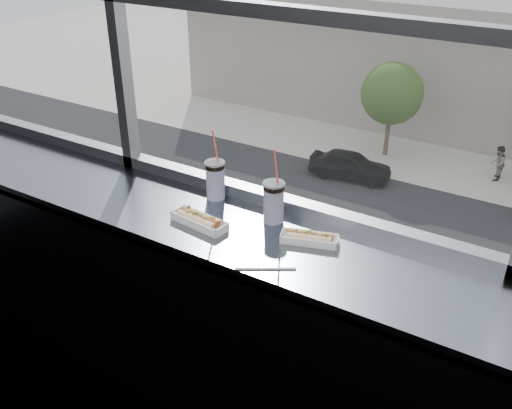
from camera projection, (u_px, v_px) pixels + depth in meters
The scene contains 15 objects.
wall_back_lower at pixel (288, 302), 2.97m from camera, with size 6.00×6.00×0.00m, color black.
counter at pixel (261, 242), 2.52m from camera, with size 6.00×0.55×0.06m, color slate.
counter_fascia at pixel (232, 365), 2.57m from camera, with size 6.00×0.04×1.04m, color slate.
hotdog_tray_left at pixel (199, 220), 2.57m from camera, with size 0.29×0.12×0.07m.
hotdog_tray_right at pixel (309, 238), 2.44m from camera, with size 0.26×0.15×0.06m.
soda_cup_left at pixel (215, 178), 2.77m from camera, with size 0.10×0.10×0.37m.
soda_cup_right at pixel (274, 200), 2.57m from camera, with size 0.10×0.10×0.37m.
loose_straw at pixel (265, 269), 2.28m from camera, with size 0.01×0.01×0.25m, color white.
wrapper at pixel (182, 214), 2.65m from camera, with size 0.11×0.08×0.03m, color silver.
car_near_b at pixel (291, 228), 23.72m from camera, with size 6.84×2.85×2.28m, color #343333.
car_near_a at pixel (188, 196), 26.19m from camera, with size 6.91×2.88×2.30m, color #97989A.
car_far_a at pixel (351, 161), 30.12m from camera, with size 5.92×2.47×1.97m, color black.
car_near_c at pixel (503, 297), 19.91m from camera, with size 5.92×2.47×1.97m, color maroon.
pedestrian_b at pixel (498, 160), 29.86m from camera, with size 1.01×0.76×2.27m, color #66605B.
tree_left at pixel (392, 94), 31.60m from camera, with size 3.48×3.48×5.44m.
Camera 1 is at (1.09, -0.60, 2.42)m, focal length 40.00 mm.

